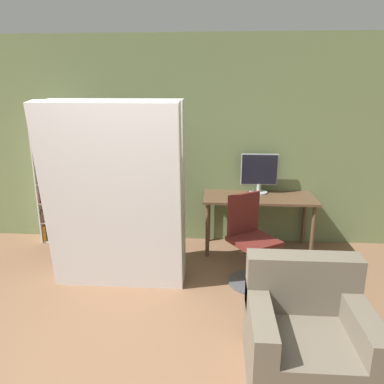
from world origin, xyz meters
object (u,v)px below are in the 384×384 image
object	(u,v)px
monitor	(259,172)
office_chair	(250,247)
mattress_far	(120,193)
bookshelf	(58,183)
mattress_near	(113,200)
armchair	(306,337)

from	to	relation	value
monitor	office_chair	xyz separation A→B (m)	(-0.17, -1.01, -0.60)
monitor	mattress_far	size ratio (longest dim) A/B	0.26
monitor	office_chair	size ratio (longest dim) A/B	0.53
bookshelf	mattress_far	bearing A→B (deg)	-41.44
bookshelf	mattress_near	bearing A→B (deg)	-48.61
mattress_near	mattress_far	xyz separation A→B (m)	(0.00, 0.28, -0.00)
mattress_far	armchair	world-z (taller)	mattress_far
armchair	monitor	bearing A→B (deg)	93.13
bookshelf	office_chair	bearing A→B (deg)	-22.06
mattress_far	armchair	distance (m)	2.28
office_chair	bookshelf	xyz separation A→B (m)	(-2.51, 1.02, 0.40)
monitor	armchair	world-z (taller)	monitor
armchair	mattress_near	bearing A→B (deg)	146.80
mattress_near	mattress_far	bearing A→B (deg)	90.00
bookshelf	armchair	size ratio (longest dim) A/B	1.93
monitor	mattress_near	size ratio (longest dim) A/B	0.26
mattress_far	armchair	size ratio (longest dim) A/B	2.29
armchair	bookshelf	bearing A→B (deg)	139.80
office_chair	armchair	world-z (taller)	office_chair
monitor	mattress_far	world-z (taller)	mattress_far
bookshelf	armchair	bearing A→B (deg)	-40.20
bookshelf	mattress_far	distance (m)	1.50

